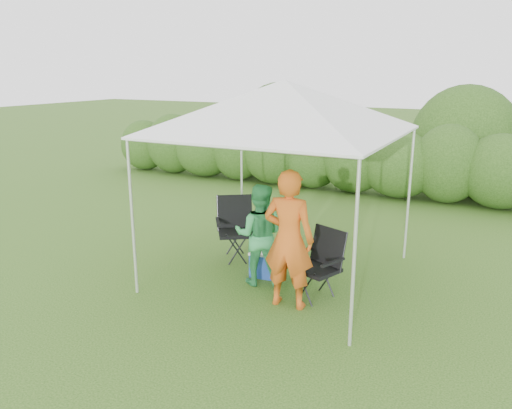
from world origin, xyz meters
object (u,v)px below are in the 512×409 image
at_px(canopy, 284,107).
at_px(chair_right, 321,259).
at_px(chair_left, 235,224).
at_px(man, 289,239).
at_px(woman, 259,235).
at_px(cooler, 266,264).

height_order(canopy, chair_right, canopy).
height_order(canopy, chair_left, canopy).
height_order(canopy, man, canopy).
bearing_deg(chair_right, woman, -160.22).
bearing_deg(chair_left, man, -73.94).
height_order(man, cooler, man).
distance_m(chair_left, woman, 1.10).
xyz_separation_m(canopy, chair_left, (-0.96, 0.29, -1.89)).
height_order(chair_right, man, man).
bearing_deg(cooler, man, -54.96).
relative_size(man, woman, 1.24).
bearing_deg(canopy, chair_right, -31.01).
height_order(woman, cooler, woman).
xyz_separation_m(man, cooler, (-0.66, 0.72, -0.71)).
relative_size(chair_left, woman, 0.69).
relative_size(chair_left, man, 0.56).
bearing_deg(cooler, chair_right, -24.17).
distance_m(man, woman, 0.81).
relative_size(man, cooler, 3.64).
distance_m(canopy, chair_left, 2.14).
bearing_deg(cooler, canopy, 39.47).
bearing_deg(cooler, chair_left, 141.61).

